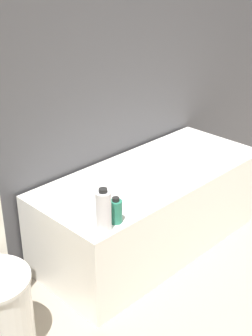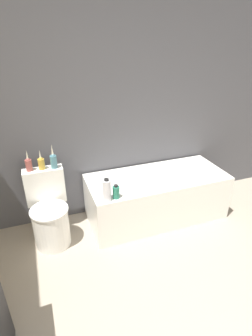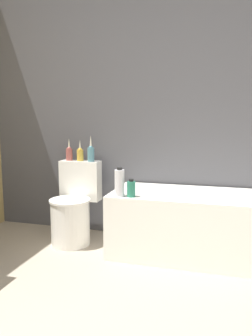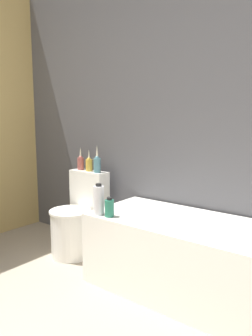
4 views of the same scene
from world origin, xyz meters
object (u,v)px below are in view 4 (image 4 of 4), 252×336
Objects in this scene: shampoo_bottle_short at (109,208)px; vase_silver at (89,164)px; toilet at (76,221)px; vase_gold at (81,162)px; bathtub at (197,259)px; vase_bronze at (97,163)px; shampoo_bottle_tall at (99,200)px.

vase_silver is at bearing 145.01° from shampoo_bottle_short.
vase_silver reaches higher than toilet.
shampoo_bottle_short is (0.75, -0.45, -0.22)m from vase_gold.
bathtub is 6.26× the size of vase_bronze.
vase_bronze is at bearing -5.37° from vase_gold.
shampoo_bottle_short is at bearing -30.86° from vase_gold.
vase_gold is at bearing 145.03° from shampoo_bottle_tall.
vase_silver is 0.82× the size of vase_bronze.
vase_silver is (0.12, -0.01, -0.00)m from vase_gold.
shampoo_bottle_short is at bearing -34.99° from vase_silver.
vase_bronze is at bearing 133.84° from shampoo_bottle_tall.
toilet is at bearing -57.79° from vase_gold.
toilet is 0.54m from vase_silver.
vase_silver is (0.00, 0.18, 0.51)m from toilet.
bathtub is 1.45m from vase_gold.
vase_gold is at bearing 171.99° from bathtub.
shampoo_bottle_short is (0.64, -0.44, -0.22)m from vase_silver.
toilet is 3.63× the size of vase_silver.
shampoo_bottle_short is at bearing 6.43° from shampoo_bottle_tall.
shampoo_bottle_tall reaches higher than shampoo_bottle_short.
shampoo_bottle_tall is 1.63× the size of shampoo_bottle_short.
toilet is at bearing -179.91° from bathtub.
vase_bronze is (0.12, 0.17, 0.53)m from toilet.
shampoo_bottle_tall is at bearing -34.97° from vase_gold.
toilet is 5.20× the size of shampoo_bottle_short.
vase_bronze is at bearing -7.76° from vase_silver.
vase_bronze is (0.12, -0.02, 0.01)m from vase_silver.
bathtub is at bearing 24.60° from shampoo_bottle_short.
bathtub is 6.68× the size of shampoo_bottle_tall.
vase_bronze is (-1.09, 0.16, 0.57)m from bathtub.
vase_silver reaches higher than shampoo_bottle_tall.
shampoo_bottle_short is (0.64, -0.26, 0.29)m from toilet.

